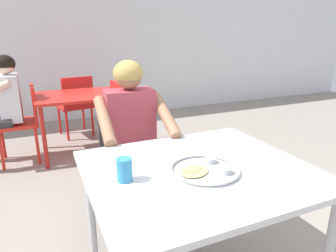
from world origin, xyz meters
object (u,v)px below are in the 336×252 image
object	(u,v)px
thali_tray	(205,169)
patron_background	(0,101)
chair_red_left	(24,118)
diner_foreground	(133,132)
chair_red_far	(76,102)
chair_red_right	(127,109)
chair_foreground	(127,151)
table_foreground	(198,181)
drinking_cup	(124,169)
table_background_red	(79,101)

from	to	relation	value
thali_tray	patron_background	world-z (taller)	patron_background
chair_red_left	patron_background	world-z (taller)	patron_background
diner_foreground	chair_red_left	distance (m)	1.81
chair_red_far	patron_background	world-z (taller)	patron_background
chair_red_right	chair_red_far	xyz separation A→B (m)	(-0.52, 0.69, -0.00)
patron_background	chair_red_right	bearing A→B (deg)	-2.48
chair_red_left	chair_foreground	bearing A→B (deg)	-62.09
table_foreground	thali_tray	world-z (taller)	thali_tray
chair_foreground	chair_red_left	distance (m)	1.61
diner_foreground	patron_background	world-z (taller)	diner_foreground
chair_red_far	patron_background	size ratio (longest dim) A/B	0.72
drinking_cup	chair_red_far	world-z (taller)	drinking_cup
patron_background	chair_foreground	bearing A→B (deg)	-56.00
diner_foreground	chair_red_left	bearing A→B (deg)	114.27
table_background_red	chair_red_far	size ratio (longest dim) A/B	1.13
chair_red_right	chair_red_far	world-z (taller)	chair_red_far
table_foreground	thali_tray	size ratio (longest dim) A/B	3.22
table_background_red	patron_background	bearing A→B (deg)	179.99
table_foreground	diner_foreground	distance (m)	0.75
table_foreground	chair_red_far	world-z (taller)	chair_red_far
drinking_cup	diner_foreground	world-z (taller)	diner_foreground
chair_red_right	drinking_cup	bearing A→B (deg)	-106.61
diner_foreground	chair_red_right	world-z (taller)	diner_foreground
table_background_red	chair_red_right	world-z (taller)	chair_red_right
table_foreground	drinking_cup	bearing A→B (deg)	177.36
drinking_cup	diner_foreground	xyz separation A→B (m)	(0.27, 0.72, -0.09)
table_foreground	table_background_red	xyz separation A→B (m)	(-0.24, 2.37, -0.05)
chair_foreground	chair_red_right	distance (m)	1.41
patron_background	diner_foreground	bearing A→B (deg)	-60.06
thali_tray	chair_red_left	bearing A→B (deg)	109.14
thali_tray	patron_background	distance (m)	2.64
drinking_cup	chair_red_left	xyz separation A→B (m)	(-0.47, 2.36, -0.32)
table_foreground	chair_foreground	world-z (taller)	chair_foreground
chair_foreground	patron_background	world-z (taller)	patron_background
diner_foreground	chair_red_far	size ratio (longest dim) A/B	1.44
table_foreground	chair_red_left	bearing A→B (deg)	109.38
diner_foreground	chair_red_right	distance (m)	1.65
thali_tray	chair_red_far	world-z (taller)	chair_red_far
chair_red_far	chair_foreground	bearing A→B (deg)	-86.75
table_background_red	chair_red_far	world-z (taller)	chair_red_far
diner_foreground	chair_red_far	bearing A→B (deg)	92.64
chair_foreground	diner_foreground	distance (m)	0.31
table_foreground	drinking_cup	xyz separation A→B (m)	(-0.37, 0.02, 0.13)
table_background_red	patron_background	size ratio (longest dim) A/B	0.81
table_foreground	table_background_red	distance (m)	2.39
table_background_red	chair_red_left	world-z (taller)	chair_red_left
chair_foreground	chair_red_right	size ratio (longest dim) A/B	1.03
thali_tray	diner_foreground	bearing A→B (deg)	97.46
chair_foreground	chair_red_left	bearing A→B (deg)	117.91
table_foreground	chair_red_left	world-z (taller)	chair_red_left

